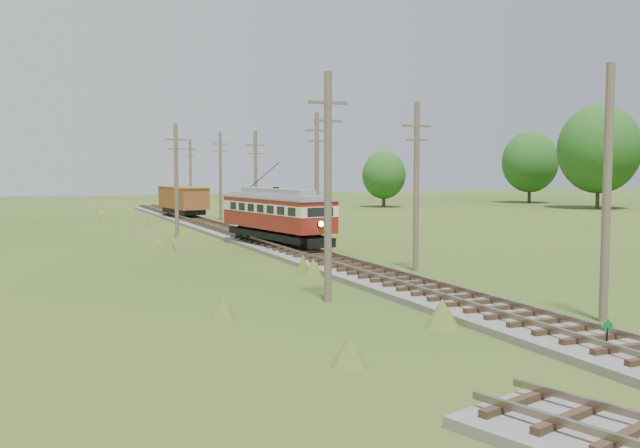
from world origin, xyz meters
name	(u,v)px	position (x,y,z in m)	size (l,w,h in m)	color
railbed_main	(258,241)	(0.00, 34.00, 0.19)	(3.60, 96.00, 0.57)	#605B54
switch_marker	(607,334)	(-0.20, 1.50, 0.63)	(0.45, 0.06, 1.08)	black
streetcar	(276,212)	(0.00, 30.19, 2.44)	(4.26, 11.33, 5.13)	black
gondola	(183,199)	(0.00, 59.12, 2.08)	(3.69, 8.71, 2.81)	black
gravel_pile	(252,220)	(3.87, 47.97, 0.57)	(3.35, 3.55, 1.22)	gray
utility_pole_r_1	(607,194)	(3.10, 5.00, 4.40)	(0.30, 0.30, 8.80)	brown
utility_pole_r_2	(416,185)	(3.30, 18.00, 4.42)	(1.60, 0.30, 8.60)	brown
utility_pole_r_3	(317,178)	(3.20, 31.00, 4.63)	(1.60, 0.30, 9.00)	brown
utility_pole_r_4	(256,179)	(3.00, 44.00, 4.32)	(1.60, 0.30, 8.40)	brown
utility_pole_r_5	(221,175)	(3.40, 57.00, 4.58)	(1.60, 0.30, 8.90)	brown
utility_pole_r_6	(190,175)	(3.20, 70.00, 4.47)	(1.60, 0.30, 8.70)	brown
utility_pole_l_a	(328,185)	(-4.20, 12.00, 4.63)	(1.60, 0.30, 9.00)	brown
utility_pole_l_b	(176,179)	(-4.50, 40.00, 4.42)	(1.60, 0.30, 8.60)	brown
tree_right_4	(599,149)	(54.00, 58.00, 7.75)	(10.50, 10.50, 13.53)	#38281C
tree_right_5	(530,162)	(56.00, 74.00, 6.19)	(8.40, 8.40, 10.82)	#38281C
tree_mid_b	(384,175)	(30.00, 72.00, 4.33)	(5.88, 5.88, 7.57)	#38281C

